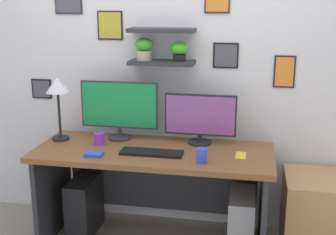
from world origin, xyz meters
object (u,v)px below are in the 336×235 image
at_px(computer_mouse, 201,154).
at_px(pen_cup, 202,156).
at_px(desk_lamp, 58,91).
at_px(computer_tower_left, 85,206).
at_px(desk, 155,174).
at_px(drawer_cabinet, 314,214).
at_px(scissors_tray, 94,154).
at_px(keyboard, 152,153).
at_px(coffee_mug, 99,139).
at_px(monitor_right, 200,118).
at_px(monitor_left, 119,108).
at_px(computer_tower_right, 241,224).
at_px(cell_phone, 241,156).

relative_size(computer_mouse, pen_cup, 0.90).
relative_size(desk_lamp, computer_tower_left, 1.07).
distance_m(desk_lamp, pen_cup, 1.21).
distance_m(desk, pen_cup, 0.52).
distance_m(pen_cup, drawer_cabinet, 1.00).
bearing_deg(scissors_tray, keyboard, 17.01).
bearing_deg(computer_mouse, desk, 161.19).
height_order(computer_mouse, coffee_mug, coffee_mug).
bearing_deg(computer_mouse, coffee_mug, 172.20).
bearing_deg(desk, monitor_right, 27.25).
bearing_deg(monitor_left, drawer_cabinet, -3.36).
xyz_separation_m(keyboard, scissors_tray, (-0.38, -0.12, 0.00)).
xyz_separation_m(monitor_left, desk_lamp, (-0.44, -0.12, 0.14)).
bearing_deg(desk_lamp, keyboard, -13.86).
bearing_deg(computer_tower_right, desk_lamp, 175.32).
relative_size(keyboard, pen_cup, 4.40).
bearing_deg(computer_tower_right, scissors_tray, -169.48).
bearing_deg(scissors_tray, desk, 34.98).
xyz_separation_m(monitor_left, computer_tower_left, (-0.26, -0.16, -0.77)).
relative_size(drawer_cabinet, computer_tower_right, 1.23).
relative_size(desk, cell_phone, 12.26).
height_order(cell_phone, computer_tower_left, cell_phone).
distance_m(desk, keyboard, 0.26).
relative_size(monitor_left, pen_cup, 6.03).
bearing_deg(keyboard, computer_tower_left, 165.76).
relative_size(scissors_tray, drawer_cabinet, 0.21).
distance_m(pen_cup, computer_tower_right, 0.66).
xyz_separation_m(desk_lamp, computer_tower_right, (1.41, -0.11, -0.90)).
bearing_deg(cell_phone, drawer_cabinet, 16.56).
distance_m(coffee_mug, scissors_tray, 0.25).
xyz_separation_m(computer_mouse, desk_lamp, (-1.11, 0.17, 0.37)).
height_order(monitor_left, computer_tower_left, monitor_left).
height_order(drawer_cabinet, computer_tower_left, drawer_cabinet).
height_order(desk, scissors_tray, scissors_tray).
bearing_deg(drawer_cabinet, scissors_tray, -167.71).
xyz_separation_m(keyboard, drawer_cabinet, (1.16, 0.22, -0.47)).
bearing_deg(desk, pen_cup, -33.56).
bearing_deg(scissors_tray, computer_mouse, 10.82).
bearing_deg(monitor_right, monitor_left, 179.99).
xyz_separation_m(cell_phone, pen_cup, (-0.25, -0.17, 0.05)).
bearing_deg(keyboard, monitor_right, 45.16).
relative_size(pen_cup, scissors_tray, 0.83).
bearing_deg(monitor_left, cell_phone, -14.25).
bearing_deg(pen_cup, desk, 146.44).
distance_m(pen_cup, scissors_tray, 0.75).
distance_m(desk, monitor_right, 0.54).
bearing_deg(cell_phone, monitor_right, 143.69).
distance_m(monitor_left, scissors_tray, 0.49).
distance_m(cell_phone, pen_cup, 0.31).
relative_size(desk_lamp, drawer_cabinet, 0.85).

